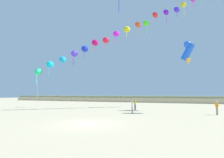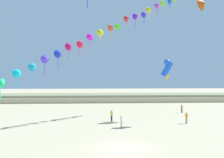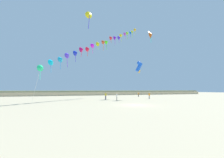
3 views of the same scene
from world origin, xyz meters
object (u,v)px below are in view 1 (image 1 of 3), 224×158
(person_near_right, at_px, (135,104))
(person_far_left, at_px, (217,107))
(person_near_left, at_px, (132,106))
(large_kite_high_solo, at_px, (188,51))

(person_near_right, distance_m, person_far_left, 10.82)
(person_near_left, bearing_deg, large_kite_high_solo, 18.17)
(person_near_left, bearing_deg, person_near_right, 102.46)
(person_far_left, distance_m, large_kite_high_solo, 7.47)
(person_near_right, relative_size, large_kite_high_solo, 0.56)
(person_far_left, bearing_deg, person_near_left, -166.19)
(person_far_left, relative_size, large_kite_high_solo, 0.55)
(person_near_left, xyz_separation_m, large_kite_high_solo, (6.72, 2.21, 6.91))
(person_near_left, height_order, person_near_right, person_near_right)
(person_near_left, height_order, person_far_left, person_far_left)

